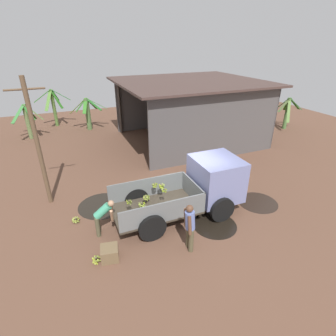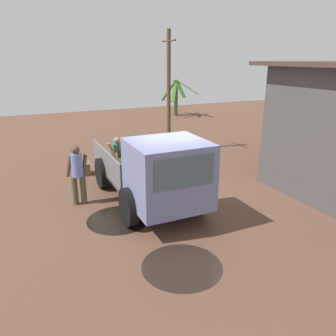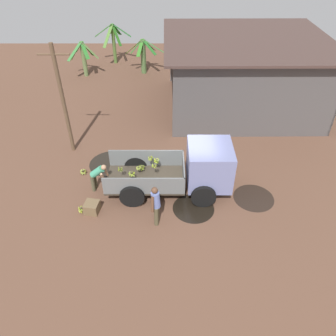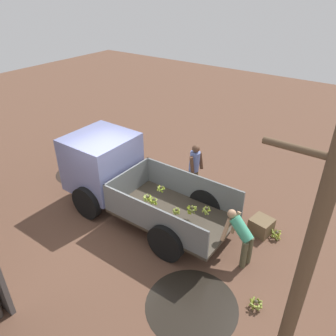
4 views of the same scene
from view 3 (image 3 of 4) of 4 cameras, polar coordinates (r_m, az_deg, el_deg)
ground at (r=13.97m, az=2.49°, el=-1.85°), size 36.00×36.00×0.00m
mud_patch_0 at (r=15.00m, az=-9.92°, el=0.78°), size 1.93×1.93×0.01m
mud_patch_1 at (r=12.69m, az=4.45°, el=-6.99°), size 1.60×1.60×0.01m
mud_patch_2 at (r=13.50m, az=14.68°, el=-5.05°), size 1.61×1.61×0.01m
cargo_truck at (r=12.79m, az=5.00°, el=0.02°), size 4.90×2.10×2.07m
warehouse_shed at (r=19.09m, az=14.99°, el=18.03°), size 8.77×7.82×3.81m
utility_pole at (r=15.03m, az=-17.82°, el=11.19°), size 1.29×0.17×5.00m
banana_palm_0 at (r=23.73m, az=-14.48°, el=18.09°), size 1.91×2.36×2.32m
banana_palm_1 at (r=23.61m, az=-4.32°, el=18.99°), size 2.69×2.16×2.32m
banana_palm_2 at (r=25.55m, az=-9.43°, el=20.88°), size 2.56×2.32×2.77m
person_foreground_visitor at (r=11.51m, az=-2.15°, el=-6.25°), size 0.37×0.63×1.68m
person_worker_loading at (r=13.23m, az=-12.17°, el=-1.21°), size 0.73×0.68×1.30m
banana_bunch_on_ground_0 at (r=14.59m, az=-14.54°, el=-0.62°), size 0.30×0.29×0.21m
banana_bunch_on_ground_1 at (r=12.86m, az=-14.87°, el=-6.93°), size 0.29×0.30×0.24m
wooden_crate_0 at (r=12.71m, az=-13.08°, el=-6.69°), size 0.60×0.60×0.43m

